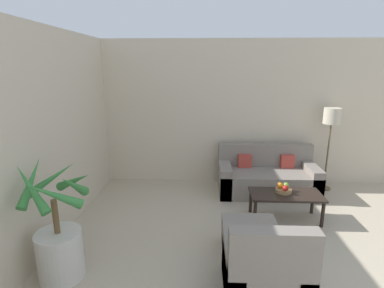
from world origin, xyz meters
TOP-DOWN VIEW (x-y plane):
  - wall_back at (0.00, 6.40)m, footprint 7.81×0.06m
  - potted_palm at (-2.74, 3.49)m, footprint 0.77×0.78m
  - sofa_loveseat at (-0.08, 5.86)m, footprint 1.72×0.82m
  - floor_lamp at (1.03, 6.04)m, footprint 0.29×0.29m
  - coffee_table at (-0.01, 4.86)m, footprint 1.04×0.50m
  - fruit_bowl at (-0.03, 4.91)m, footprint 0.24×0.24m
  - apple_red at (-0.03, 4.84)m, footprint 0.08×0.08m
  - apple_green at (0.01, 4.95)m, footprint 0.08×0.08m
  - orange_fruit at (-0.08, 4.94)m, footprint 0.09×0.09m
  - armchair at (-0.62, 3.28)m, footprint 0.77×0.78m
  - ottoman at (-0.65, 4.05)m, footprint 0.66×0.46m

SIDE VIEW (x-z plane):
  - ottoman at x=-0.65m, z-range 0.00..0.38m
  - sofa_loveseat at x=-0.08m, z-range -0.14..0.69m
  - armchair at x=-0.62m, z-range -0.16..0.74m
  - coffee_table at x=-0.01m, z-range 0.15..0.56m
  - fruit_bowl at x=-0.03m, z-range 0.41..0.46m
  - potted_palm at x=-2.74m, z-range -0.22..1.11m
  - apple_green at x=0.01m, z-range 0.46..0.54m
  - apple_red at x=-0.03m, z-range 0.46..0.55m
  - orange_fruit at x=-0.08m, z-range 0.46..0.55m
  - floor_lamp at x=1.03m, z-range 0.51..2.02m
  - wall_back at x=0.00m, z-range 0.00..2.70m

